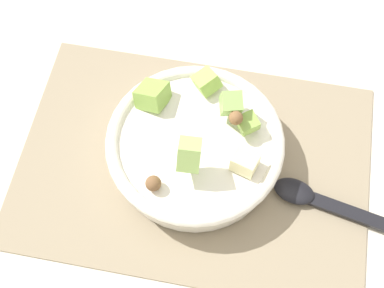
{
  "coord_description": "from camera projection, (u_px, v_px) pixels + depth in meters",
  "views": [
    {
      "loc": [
        0.06,
        -0.31,
        0.69
      ],
      "look_at": [
        -0.0,
        0.01,
        0.04
      ],
      "focal_mm": 50.79,
      "sensor_mm": 36.0,
      "label": 1
    }
  ],
  "objects": [
    {
      "name": "ground_plane",
      "position": [
        194.0,
        165.0,
        0.76
      ],
      "size": [
        2.4,
        2.4,
        0.0
      ],
      "primitive_type": "plane",
      "color": "silver"
    },
    {
      "name": "placemat",
      "position": [
        194.0,
        164.0,
        0.76
      ],
      "size": [
        0.49,
        0.34,
        0.01
      ],
      "primitive_type": "cube",
      "color": "gray",
      "rests_on": "ground_plane"
    },
    {
      "name": "salad_bowl",
      "position": [
        192.0,
        145.0,
        0.73
      ],
      "size": [
        0.24,
        0.24,
        0.11
      ],
      "color": "white",
      "rests_on": "placemat"
    },
    {
      "name": "serving_spoon",
      "position": [
        331.0,
        205.0,
        0.72
      ],
      "size": [
        0.24,
        0.07,
        0.01
      ],
      "color": "black",
      "rests_on": "placemat"
    }
  ]
}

